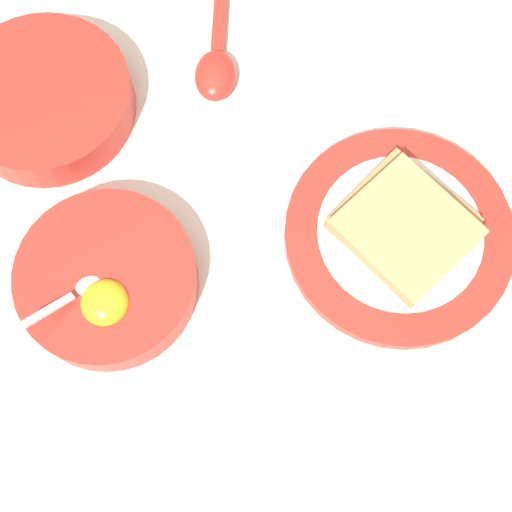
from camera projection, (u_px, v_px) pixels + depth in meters
name	position (u px, v px, depth m)	size (l,w,h in m)	color
ground_plane	(222.00, 74.00, 0.74)	(3.00, 3.00, 0.00)	silver
egg_bowl	(107.00, 280.00, 0.65)	(0.17, 0.17, 0.07)	red
toast_plate	(399.00, 235.00, 0.68)	(0.22, 0.22, 0.02)	red
toast_sandwich	(405.00, 226.00, 0.66)	(0.14, 0.15, 0.03)	tan
soup_spoon	(216.00, 68.00, 0.73)	(0.08, 0.13, 0.03)	red
congee_bowl	(45.00, 98.00, 0.71)	(0.18, 0.18, 0.04)	red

